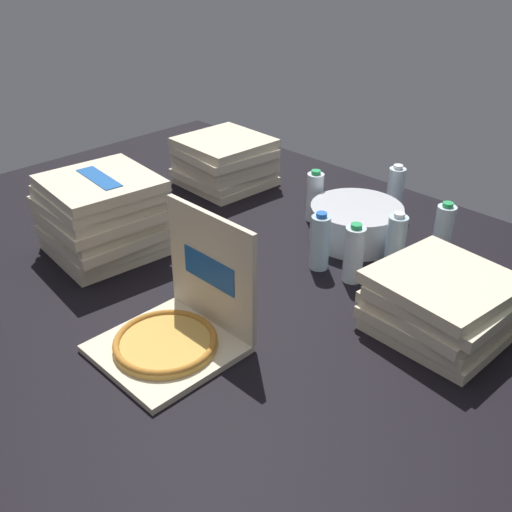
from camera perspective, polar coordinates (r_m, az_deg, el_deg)
ground_plane at (r=1.93m, az=-2.44°, el=-4.73°), size 3.20×2.40×0.02m
open_pizza_box at (r=1.72m, az=-7.49°, el=-6.54°), size 0.36×0.37×0.38m
pizza_stack_left_near at (r=2.75m, az=-3.02°, el=9.00°), size 0.40×0.41×0.22m
pizza_stack_center_near at (r=1.84m, az=17.47°, el=-4.37°), size 0.40×0.40×0.19m
pizza_stack_right_far at (r=2.21m, az=-14.62°, el=3.69°), size 0.41×0.40×0.30m
ice_bucket at (r=2.30m, az=9.54°, el=3.15°), size 0.35×0.35×0.14m
water_bottle_0 at (r=2.24m, az=17.53°, el=2.29°), size 0.07×0.07×0.21m
water_bottle_1 at (r=2.02m, az=9.37°, el=0.20°), size 0.07×0.07×0.21m
water_bottle_2 at (r=2.53m, az=13.22°, el=6.12°), size 0.07×0.07×0.21m
water_bottle_3 at (r=2.08m, az=6.16°, el=1.35°), size 0.07×0.07×0.21m
water_bottle_4 at (r=2.42m, az=5.66°, el=5.71°), size 0.07×0.07×0.21m
water_bottle_5 at (r=2.12m, az=13.26°, el=1.30°), size 0.07×0.07×0.21m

